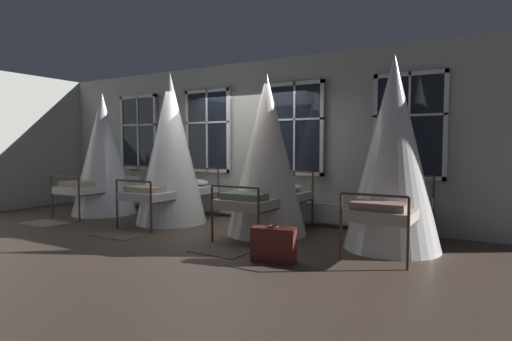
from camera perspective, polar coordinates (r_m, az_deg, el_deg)
The scene contains 11 objects.
ground at distance 7.58m, azimuth -5.31°, elevation -7.82°, with size 19.39×19.39×0.00m, color #4C3D33.
back_wall_with_windows at distance 8.42m, azimuth -0.67°, elevation 4.13°, with size 10.69×0.10×3.16m, color #B2B7AD.
window_bank at distance 8.32m, azimuth -1.10°, elevation 0.46°, with size 7.33×0.10×2.61m.
cot_first at distance 9.55m, azimuth -20.35°, elevation 1.95°, with size 1.35×1.96×2.62m.
cot_second at distance 8.07m, azimuth -11.69°, elevation 2.73°, with size 1.35×1.95×2.87m.
cot_third at distance 6.89m, azimuth 1.50°, elevation 1.93°, with size 1.35×1.96×2.68m.
cot_fourth at distance 6.17m, azimuth 18.41°, elevation 2.00°, with size 1.35×1.96×2.77m.
rug_first at distance 8.89m, azimuth -27.24°, elevation -6.48°, with size 0.80×0.56×0.01m, color #8E7A5B.
rug_second at distance 7.26m, azimuth -18.42°, elevation -8.43°, with size 0.80×0.56×0.01m, color brown.
rug_third at distance 5.91m, azimuth -4.91°, elevation -10.99°, with size 0.80×0.56×0.01m, color brown.
suitcase_dark at distance 5.32m, azimuth 2.44°, elevation -10.19°, with size 0.59×0.31×0.47m.
Camera 1 is at (4.34, -6.03, 1.47)m, focal length 28.93 mm.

